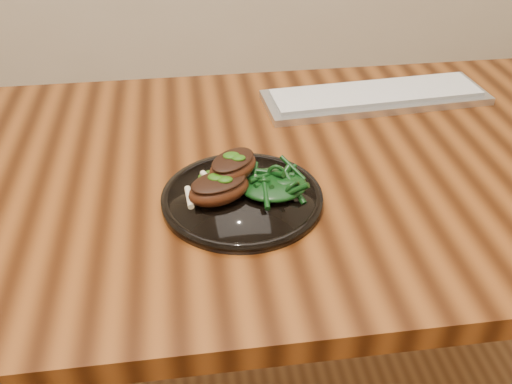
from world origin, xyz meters
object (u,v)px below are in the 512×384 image
Objects in this scene: plate at (242,198)px; lamb_chop_front at (219,188)px; desk at (239,204)px; greens_heap at (273,181)px; keyboard at (375,96)px.

lamb_chop_front is at bearing -166.14° from plate.
plate reaches higher than desk.
plate is 0.06m from greens_heap.
plate is 2.16× the size of lamb_chop_front.
greens_heap is (0.05, -0.10, 0.12)m from desk.
keyboard is at bearing 34.35° from desk.
keyboard is at bearing 42.76° from lamb_chop_front.
plate is at bearing -174.81° from greens_heap.
keyboard is (0.36, 0.33, -0.03)m from lamb_chop_front.
lamb_chop_front is (-0.04, -0.12, 0.12)m from desk.
keyboard reaches higher than desk.
desk is at bearing 113.84° from greens_heap.
lamb_chop_front is at bearing -110.18° from desk.
desk is at bearing -145.65° from keyboard.
keyboard is (0.32, 0.32, 0.00)m from plate.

